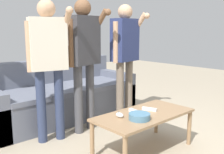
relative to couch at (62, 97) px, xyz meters
name	(u,v)px	position (x,y,z in m)	size (l,w,h in m)	color
ground_plane	(151,150)	(0.11, -1.59, -0.28)	(12.00, 12.00, 0.00)	tan
couch	(62,97)	(0.00, 0.00, 0.00)	(2.10, 0.89, 0.81)	slate
coffee_table	(144,118)	(0.04, -1.54, 0.07)	(1.06, 0.52, 0.41)	#997551
snack_bowl	(139,116)	(-0.13, -1.63, 0.15)	(0.21, 0.21, 0.06)	teal
game_remote_nunchuk	(120,115)	(-0.22, -1.46, 0.15)	(0.06, 0.09, 0.05)	white
player_left	(48,55)	(-0.53, -0.66, 0.70)	(0.45, 0.42, 1.56)	#2D3856
player_center	(84,50)	(-0.07, -0.67, 0.72)	(0.51, 0.36, 1.60)	#47474C
player_right	(125,49)	(0.61, -0.69, 0.71)	(0.50, 0.36, 1.58)	#756656
game_remote_wand_near	(135,111)	(-0.01, -1.46, 0.14)	(0.04, 0.17, 0.03)	white
game_remote_wand_far	(149,109)	(0.16, -1.51, 0.14)	(0.09, 0.16, 0.03)	white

